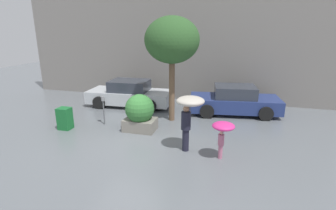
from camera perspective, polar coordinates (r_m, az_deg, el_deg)
ground_plane at (r=9.72m, az=-8.64°, el=-8.08°), size 40.00×40.00×0.00m
building_facade at (r=15.03m, az=1.13°, el=12.68°), size 18.00×0.30×6.00m
planter_box at (r=10.52m, az=-6.16°, el=-1.68°), size 1.26×1.16×1.50m
person_adult at (r=8.48m, az=4.60°, el=-0.93°), size 0.91×0.91×1.91m
person_child at (r=8.24m, az=11.89°, el=-5.20°), size 0.70×0.70×1.24m
parked_car_near at (r=14.00m, az=-8.30°, el=2.37°), size 4.45×2.14×1.36m
parked_car_far at (r=12.97m, az=14.23°, el=0.88°), size 4.41×2.40×1.36m
street_tree at (r=11.16m, az=0.88°, el=13.79°), size 2.30×2.30×4.49m
parking_meter at (r=11.37m, az=-13.92°, el=0.15°), size 0.14×0.14×1.25m
newspaper_box at (r=11.48m, az=-21.55°, el=-2.75°), size 0.50×0.44×0.90m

